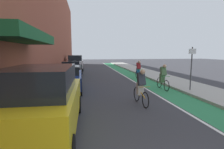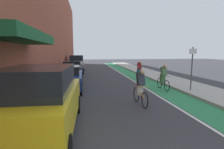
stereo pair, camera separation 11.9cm
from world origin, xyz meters
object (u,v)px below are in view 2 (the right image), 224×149
Objects in this scene: cyclist_trailing at (163,76)px; street_sign_post at (192,65)px; parked_sedan_black at (73,69)px; parked_sedan_blue at (66,78)px; parked_suv_white at (77,62)px; cyclist_mid at (140,87)px; cyclist_far at (139,69)px; parked_suv_yellow_cab at (41,100)px.

street_sign_post is (1.29, -0.99, 0.80)m from cyclist_trailing.
parked_sedan_black is 1.86× the size of street_sign_post.
parked_sedan_black is 10.62m from street_sign_post.
parked_suv_white is at bearing 90.00° from parked_sedan_blue.
street_sign_post is at bearing -45.61° from parked_sedan_black.
parked_sedan_black is at bearing 134.39° from street_sign_post.
street_sign_post reaches higher than parked_suv_white.
cyclist_far is at bearing 72.84° from cyclist_mid.
cyclist_mid reaches higher than cyclist_trailing.
parked_sedan_blue is at bearing 166.74° from street_sign_post.
parked_sedan_blue is 1.72× the size of street_sign_post.
parked_suv_yellow_cab reaches higher than cyclist_mid.
parked_suv_yellow_cab is 1.69× the size of street_sign_post.
cyclist_trailing is 0.69× the size of street_sign_post.
street_sign_post reaches higher than parked_suv_yellow_cab.
street_sign_post is (7.40, -7.56, 0.87)m from parked_sedan_black.
cyclist_mid is at bearing -130.55° from cyclist_trailing.
parked_suv_white is 1.91× the size of street_sign_post.
street_sign_post is at bearing -13.26° from parked_sedan_blue.
cyclist_far is 0.69× the size of street_sign_post.
cyclist_far is at bearing 92.52° from cyclist_trailing.
parked_suv_yellow_cab is 8.51m from street_sign_post.
parked_sedan_blue is at bearing -90.00° from parked_suv_white.
cyclist_far is (5.92, 9.55, -0.16)m from parked_suv_yellow_cab.
parked_suv_white is at bearing 117.33° from street_sign_post.
parked_sedan_blue is 0.91× the size of parked_suv_white.
street_sign_post reaches higher than cyclist_mid.
cyclist_trailing is at bearing -47.07° from parked_sedan_black.
parked_suv_yellow_cab reaches higher than parked_sedan_black.
street_sign_post is (1.48, -5.40, 0.80)m from cyclist_far.
cyclist_trailing is at bearing 49.45° from cyclist_mid.
parked_suv_yellow_cab reaches higher than cyclist_trailing.
cyclist_mid reaches higher than parked_sedan_black.
cyclist_trailing is (6.11, -0.76, 0.06)m from parked_sedan_blue.
cyclist_trailing is at bearing 142.53° from street_sign_post.
cyclist_mid is 7.59m from cyclist_far.
parked_suv_white is 10.71m from cyclist_far.
parked_sedan_blue is 6.16m from cyclist_trailing.
cyclist_mid is 0.69× the size of street_sign_post.
cyclist_mid is at bearing -68.64° from parked_sedan_black.
parked_suv_white is 14.67m from cyclist_trailing.
cyclist_trailing is at bearing 40.02° from parked_suv_yellow_cab.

